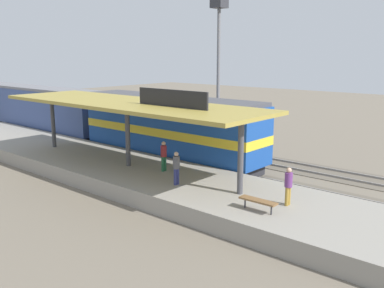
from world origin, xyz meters
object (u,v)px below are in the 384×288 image
(platform_bench, at_px, (258,201))
(light_mast, at_px, (219,41))
(passenger_carriage_front, at_px, (33,108))
(person_boarding, at_px, (164,155))
(person_waiting, at_px, (288,184))
(person_walking, at_px, (176,166))
(locomotive, at_px, (170,129))

(platform_bench, relative_size, light_mast, 0.15)
(passenger_carriage_front, height_order, light_mast, light_mast)
(light_mast, height_order, person_boarding, light_mast)
(passenger_carriage_front, xyz_separation_m, person_waiting, (-4.54, -29.48, -0.46))
(person_walking, bearing_deg, platform_bench, -95.38)
(platform_bench, distance_m, light_mast, 20.05)
(person_waiting, height_order, person_boarding, same)
(passenger_carriage_front, distance_m, light_mast, 18.94)
(locomotive, bearing_deg, light_mast, 13.32)
(locomotive, distance_m, person_walking, 7.97)
(locomotive, distance_m, person_waiting, 12.36)
(person_waiting, bearing_deg, platform_bench, 157.59)
(person_walking, height_order, person_boarding, same)
(platform_bench, distance_m, person_waiting, 1.66)
(locomotive, relative_size, person_boarding, 8.44)
(platform_bench, relative_size, passenger_carriage_front, 0.08)
(platform_bench, relative_size, person_boarding, 0.99)
(person_waiting, distance_m, person_walking, 5.83)
(platform_bench, bearing_deg, person_boarding, 75.61)
(locomotive, bearing_deg, platform_bench, -118.88)
(light_mast, xyz_separation_m, person_boarding, (-11.89, -5.28, -6.54))
(passenger_carriage_front, bearing_deg, person_walking, -103.08)
(light_mast, relative_size, person_waiting, 6.84)
(person_waiting, bearing_deg, passenger_carriage_front, 81.25)
(passenger_carriage_front, bearing_deg, person_waiting, -98.75)
(person_walking, bearing_deg, person_waiting, -80.35)
(locomotive, xyz_separation_m, light_mast, (7.80, 1.85, 5.99))
(passenger_carriage_front, bearing_deg, locomotive, -90.00)
(person_boarding, bearing_deg, passenger_carriage_front, 79.20)
(person_boarding, bearing_deg, locomotive, 40.03)
(platform_bench, height_order, person_walking, person_walking)
(passenger_carriage_front, bearing_deg, platform_bench, -101.74)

